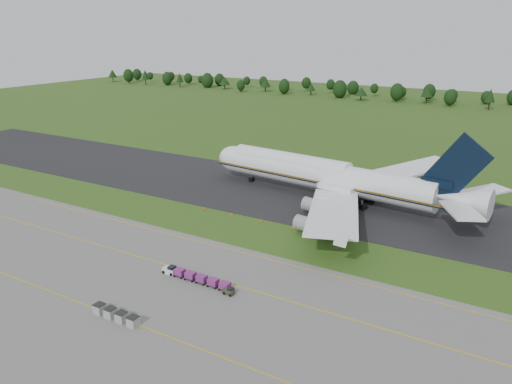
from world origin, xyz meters
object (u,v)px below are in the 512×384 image
Objects in this scene: utility_cart at (229,292)px; uld_row at (116,315)px; aircraft at (328,176)px; baggage_train at (195,277)px; edge_markers at (246,218)px.

uld_row reaches higher than utility_cart.
utility_cart is 0.21× the size of uld_row.
aircraft reaches higher than utility_cart.
edge_markers is (-8.04, 30.76, -0.59)m from baggage_train.
aircraft is 71.19m from uld_row.
aircraft is at bearing 87.25° from baggage_train.
baggage_train is at bearing -75.35° from edge_markers.
baggage_train is at bearing 79.41° from uld_row.
baggage_train is at bearing 173.89° from utility_cart.
baggage_train is 1.65× the size of uld_row.
baggage_train is 7.78× the size of utility_cart.
aircraft reaches higher than uld_row.
edge_markers is at bearing 96.10° from uld_row.
uld_row is (-3.03, -16.19, 0.01)m from baggage_train.
uld_row reaches higher than baggage_train.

